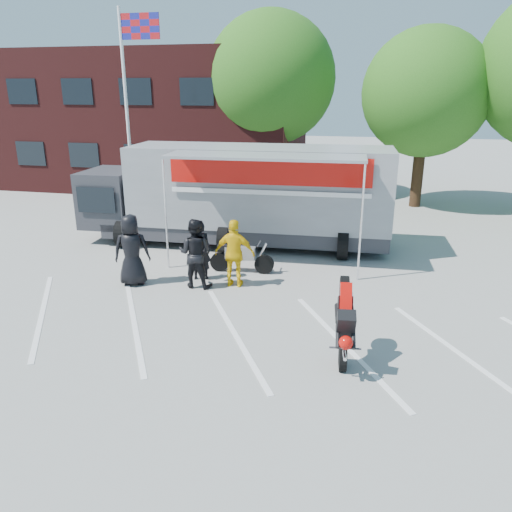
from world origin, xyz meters
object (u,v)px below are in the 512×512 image
at_px(spectator_leather_a, 132,250).
at_px(spectator_leather_b, 200,250).
at_px(spectator_leather_c, 195,253).
at_px(spectator_hivis, 235,254).
at_px(tree_left, 271,79).
at_px(parked_motorcycle, 242,272).
at_px(transporter_truck, 245,244).
at_px(stunt_bike_rider, 341,353).
at_px(flagpole, 131,91).
at_px(tree_mid, 426,93).

distance_m(spectator_leather_a, spectator_leather_b, 1.85).
bearing_deg(spectator_leather_c, spectator_hivis, -164.91).
distance_m(tree_left, parked_motorcycle, 12.60).
distance_m(tree_left, transporter_truck, 10.17).
relative_size(tree_left, stunt_bike_rider, 4.68).
xyz_separation_m(transporter_truck, spectator_hivis, (0.66, -3.81, 0.93)).
xyz_separation_m(stunt_bike_rider, spectator_leather_b, (-4.15, 3.38, 0.85)).
relative_size(flagpole, spectator_leather_c, 4.22).
height_order(tree_mid, parked_motorcycle, tree_mid).
xyz_separation_m(parked_motorcycle, stunt_bike_rider, (3.14, -4.15, 0.00)).
distance_m(flagpole, tree_mid, 12.31).
bearing_deg(spectator_leather_a, flagpole, -85.50).
relative_size(tree_left, transporter_truck, 0.82).
xyz_separation_m(tree_mid, spectator_leather_b, (-6.61, -10.99, -4.09)).
bearing_deg(spectator_leather_a, spectator_hivis, 170.69).
relative_size(tree_mid, spectator_leather_a, 3.90).
bearing_deg(spectator_leather_c, stunt_bike_rider, 146.39).
height_order(tree_left, spectator_leather_c, tree_left).
height_order(tree_left, parked_motorcycle, tree_left).
bearing_deg(spectator_leather_a, spectator_leather_c, 168.13).
distance_m(transporter_truck, spectator_leather_b, 3.64).
relative_size(transporter_truck, stunt_bike_rider, 5.68).
bearing_deg(tree_mid, transporter_truck, -129.53).
height_order(flagpole, transporter_truck, flagpole).
distance_m(flagpole, spectator_hivis, 9.45).
relative_size(spectator_leather_a, spectator_hivis, 1.06).
bearing_deg(parked_motorcycle, flagpole, 43.91).
xyz_separation_m(tree_mid, spectator_leather_a, (-8.27, -11.77, -3.96)).
xyz_separation_m(stunt_bike_rider, spectator_leather_c, (-4.09, 2.82, 0.95)).
bearing_deg(spectator_leather_c, tree_left, -86.93).
relative_size(spectator_leather_c, spectator_hivis, 1.02).
xyz_separation_m(flagpole, parked_motorcycle, (5.65, -5.22, -5.05)).
distance_m(tree_mid, spectator_leather_a, 14.92).
xyz_separation_m(spectator_leather_a, spectator_leather_b, (1.67, 0.78, -0.13)).
relative_size(transporter_truck, spectator_leather_b, 6.18).
distance_m(tree_left, spectator_leather_c, 13.38).
height_order(stunt_bike_rider, spectator_leather_a, spectator_leather_a).
bearing_deg(spectator_leather_b, parked_motorcycle, -158.92).
relative_size(stunt_bike_rider, spectator_hivis, 0.99).
bearing_deg(transporter_truck, spectator_leather_a, -118.43).
bearing_deg(stunt_bike_rider, parked_motorcycle, 121.07).
relative_size(stunt_bike_rider, spectator_leather_a, 0.94).
distance_m(parked_motorcycle, spectator_hivis, 1.42).
bearing_deg(spectator_leather_b, tree_left, -104.24).
xyz_separation_m(transporter_truck, spectator_leather_a, (-2.10, -4.29, 0.98)).
distance_m(transporter_truck, spectator_hivis, 3.98).
distance_m(transporter_truck, spectator_leather_c, 4.20).
xyz_separation_m(tree_left, spectator_leather_b, (0.39, -11.99, -4.72)).
bearing_deg(spectator_hivis, spectator_leather_c, 13.31).
bearing_deg(spectator_hivis, spectator_leather_b, -16.19).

